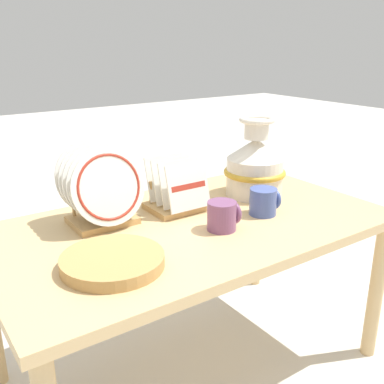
{
  "coord_description": "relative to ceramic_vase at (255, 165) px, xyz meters",
  "views": [
    {
      "loc": [
        -0.83,
        -1.21,
        1.23
      ],
      "look_at": [
        0.0,
        0.0,
        0.73
      ],
      "focal_mm": 42.0,
      "sensor_mm": 36.0,
      "label": 1
    }
  ],
  "objects": [
    {
      "name": "ground_plane",
      "position": [
        -0.38,
        -0.1,
        -0.75
      ],
      "size": [
        14.0,
        14.0,
        0.0
      ],
      "primitive_type": "plane",
      "color": "beige"
    },
    {
      "name": "dish_rack_square_plates",
      "position": [
        -0.35,
        0.04,
        -0.07
      ],
      "size": [
        0.22,
        0.2,
        0.19
      ],
      "color": "tan",
      "rests_on": "display_table"
    },
    {
      "name": "dish_rack_round_plates",
      "position": [
        -0.64,
        0.06,
        -0.01
      ],
      "size": [
        0.26,
        0.22,
        0.28
      ],
      "color": "tan",
      "rests_on": "display_table"
    },
    {
      "name": "mug_plum_glaze",
      "position": [
        -0.33,
        -0.21,
        -0.08
      ],
      "size": [
        0.11,
        0.1,
        0.1
      ],
      "color": "#7A4770",
      "rests_on": "display_table"
    },
    {
      "name": "ceramic_vase",
      "position": [
        0.0,
        0.0,
        0.0
      ],
      "size": [
        0.25,
        0.25,
        0.32
      ],
      "color": "silver",
      "rests_on": "display_table"
    },
    {
      "name": "wicker_charger_stack",
      "position": [
        -0.75,
        -0.24,
        -0.11
      ],
      "size": [
        0.29,
        0.29,
        0.04
      ],
      "color": "tan",
      "rests_on": "display_table"
    },
    {
      "name": "display_table",
      "position": [
        -0.38,
        -0.1,
        -0.19
      ],
      "size": [
        1.39,
        0.79,
        0.62
      ],
      "color": "tan",
      "rests_on": "ground_plane"
    },
    {
      "name": "mug_cobalt_glaze",
      "position": [
        -0.12,
        -0.19,
        -0.08
      ],
      "size": [
        0.11,
        0.1,
        0.1
      ],
      "color": "#42569E",
      "rests_on": "display_table"
    }
  ]
}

